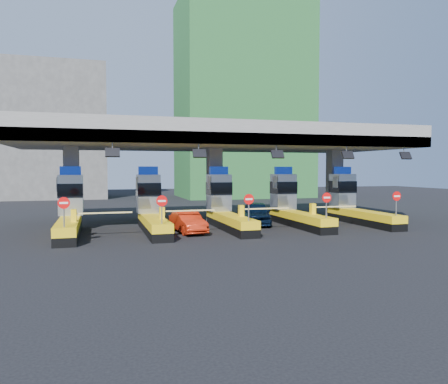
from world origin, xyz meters
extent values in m
plane|color=black|center=(0.00, 0.00, 0.00)|extent=(120.00, 120.00, 0.00)
cube|color=slate|center=(0.00, 3.00, 6.25)|extent=(28.00, 12.00, 1.50)
cube|color=#4C4C49|center=(0.00, -2.70, 5.85)|extent=(28.00, 0.60, 0.70)
cube|color=slate|center=(-10.00, 3.00, 2.75)|extent=(1.00, 1.00, 5.50)
cube|color=slate|center=(0.00, 3.00, 2.75)|extent=(1.00, 1.00, 5.50)
cube|color=slate|center=(10.00, 3.00, 2.75)|extent=(1.00, 1.00, 5.50)
cylinder|color=slate|center=(-7.50, -2.70, 5.25)|extent=(0.06, 0.06, 0.50)
cube|color=black|center=(-7.50, -2.90, 4.90)|extent=(0.80, 0.38, 0.54)
cylinder|color=slate|center=(-2.50, -2.70, 5.25)|extent=(0.06, 0.06, 0.50)
cube|color=black|center=(-2.50, -2.90, 4.90)|extent=(0.80, 0.38, 0.54)
cylinder|color=slate|center=(2.50, -2.70, 5.25)|extent=(0.06, 0.06, 0.50)
cube|color=black|center=(2.50, -2.90, 4.90)|extent=(0.80, 0.38, 0.54)
cylinder|color=slate|center=(7.50, -2.70, 5.25)|extent=(0.06, 0.06, 0.50)
cube|color=black|center=(7.50, -2.90, 4.90)|extent=(0.80, 0.38, 0.54)
cylinder|color=slate|center=(12.00, -2.70, 5.25)|extent=(0.06, 0.06, 0.50)
cube|color=black|center=(12.00, -2.90, 4.90)|extent=(0.80, 0.38, 0.54)
cube|color=black|center=(-10.00, -1.00, 0.25)|extent=(1.20, 8.00, 0.50)
cube|color=#E5B70C|center=(-10.00, -1.00, 0.75)|extent=(1.20, 8.00, 0.50)
cube|color=#9EA3A8|center=(-10.00, 1.80, 2.30)|extent=(1.50, 1.50, 2.60)
cube|color=black|center=(-10.00, 1.78, 2.60)|extent=(1.56, 1.56, 0.90)
cube|color=#0C2DBF|center=(-10.00, 1.80, 3.88)|extent=(1.30, 0.35, 0.55)
cube|color=white|center=(-10.80, 1.50, 3.00)|extent=(0.06, 0.70, 0.90)
cylinder|color=slate|center=(-10.00, -4.60, 1.65)|extent=(0.07, 0.07, 1.30)
cylinder|color=red|center=(-10.00, -4.63, 2.25)|extent=(0.60, 0.04, 0.60)
cube|color=white|center=(-10.00, -4.65, 2.25)|extent=(0.42, 0.02, 0.10)
cube|color=#E5B70C|center=(-9.65, -2.20, 1.35)|extent=(0.30, 0.35, 0.70)
cube|color=white|center=(-8.00, -2.20, 1.45)|extent=(3.20, 0.08, 0.08)
cube|color=black|center=(-5.00, -1.00, 0.25)|extent=(1.20, 8.00, 0.50)
cube|color=#E5B70C|center=(-5.00, -1.00, 0.75)|extent=(1.20, 8.00, 0.50)
cube|color=#9EA3A8|center=(-5.00, 1.80, 2.30)|extent=(1.50, 1.50, 2.60)
cube|color=black|center=(-5.00, 1.78, 2.60)|extent=(1.56, 1.56, 0.90)
cube|color=#0C2DBF|center=(-5.00, 1.80, 3.88)|extent=(1.30, 0.35, 0.55)
cube|color=white|center=(-5.80, 1.50, 3.00)|extent=(0.06, 0.70, 0.90)
cylinder|color=slate|center=(-5.00, -4.60, 1.65)|extent=(0.07, 0.07, 1.30)
cylinder|color=red|center=(-5.00, -4.63, 2.25)|extent=(0.60, 0.04, 0.60)
cube|color=white|center=(-5.00, -4.65, 2.25)|extent=(0.42, 0.02, 0.10)
cube|color=#E5B70C|center=(-4.65, -2.20, 1.35)|extent=(0.30, 0.35, 0.70)
cube|color=white|center=(-3.00, -2.20, 1.45)|extent=(3.20, 0.08, 0.08)
cube|color=black|center=(0.00, -1.00, 0.25)|extent=(1.20, 8.00, 0.50)
cube|color=#E5B70C|center=(0.00, -1.00, 0.75)|extent=(1.20, 8.00, 0.50)
cube|color=#9EA3A8|center=(0.00, 1.80, 2.30)|extent=(1.50, 1.50, 2.60)
cube|color=black|center=(0.00, 1.78, 2.60)|extent=(1.56, 1.56, 0.90)
cube|color=#0C2DBF|center=(0.00, 1.80, 3.88)|extent=(1.30, 0.35, 0.55)
cube|color=white|center=(-0.80, 1.50, 3.00)|extent=(0.06, 0.70, 0.90)
cylinder|color=slate|center=(0.00, -4.60, 1.65)|extent=(0.07, 0.07, 1.30)
cylinder|color=red|center=(0.00, -4.63, 2.25)|extent=(0.60, 0.04, 0.60)
cube|color=white|center=(0.00, -4.65, 2.25)|extent=(0.42, 0.02, 0.10)
cube|color=#E5B70C|center=(0.35, -2.20, 1.35)|extent=(0.30, 0.35, 0.70)
cube|color=white|center=(2.00, -2.20, 1.45)|extent=(3.20, 0.08, 0.08)
cube|color=black|center=(5.00, -1.00, 0.25)|extent=(1.20, 8.00, 0.50)
cube|color=#E5B70C|center=(5.00, -1.00, 0.75)|extent=(1.20, 8.00, 0.50)
cube|color=#9EA3A8|center=(5.00, 1.80, 2.30)|extent=(1.50, 1.50, 2.60)
cube|color=black|center=(5.00, 1.78, 2.60)|extent=(1.56, 1.56, 0.90)
cube|color=#0C2DBF|center=(5.00, 1.80, 3.88)|extent=(1.30, 0.35, 0.55)
cube|color=white|center=(4.20, 1.50, 3.00)|extent=(0.06, 0.70, 0.90)
cylinder|color=slate|center=(5.00, -4.60, 1.65)|extent=(0.07, 0.07, 1.30)
cylinder|color=red|center=(5.00, -4.63, 2.25)|extent=(0.60, 0.04, 0.60)
cube|color=white|center=(5.00, -4.65, 2.25)|extent=(0.42, 0.02, 0.10)
cube|color=#E5B70C|center=(5.35, -2.20, 1.35)|extent=(0.30, 0.35, 0.70)
cube|color=white|center=(7.00, -2.20, 1.45)|extent=(3.20, 0.08, 0.08)
cube|color=black|center=(10.00, -1.00, 0.25)|extent=(1.20, 8.00, 0.50)
cube|color=#E5B70C|center=(10.00, -1.00, 0.75)|extent=(1.20, 8.00, 0.50)
cube|color=#9EA3A8|center=(10.00, 1.80, 2.30)|extent=(1.50, 1.50, 2.60)
cube|color=black|center=(10.00, 1.78, 2.60)|extent=(1.56, 1.56, 0.90)
cube|color=#0C2DBF|center=(10.00, 1.80, 3.88)|extent=(1.30, 0.35, 0.55)
cube|color=white|center=(9.20, 1.50, 3.00)|extent=(0.06, 0.70, 0.90)
cylinder|color=slate|center=(10.00, -4.60, 1.65)|extent=(0.07, 0.07, 1.30)
cylinder|color=red|center=(10.00, -4.63, 2.25)|extent=(0.60, 0.04, 0.60)
cube|color=white|center=(10.00, -4.65, 2.25)|extent=(0.42, 0.02, 0.10)
cube|color=#E5B70C|center=(10.35, -2.20, 1.35)|extent=(0.30, 0.35, 0.70)
cube|color=white|center=(12.00, -2.20, 1.45)|extent=(3.20, 0.08, 0.08)
cube|color=#1E5926|center=(12.00, 32.00, 14.00)|extent=(18.00, 12.00, 28.00)
cube|color=#4C4C49|center=(-14.00, 36.00, 9.00)|extent=(14.00, 10.00, 18.00)
imported|color=black|center=(2.58, 1.02, 0.82)|extent=(3.29, 5.16, 1.64)
imported|color=red|center=(-2.94, -1.55, 0.66)|extent=(1.84, 4.11, 1.31)
camera|label=1|loc=(-8.37, -28.18, 3.97)|focal=35.00mm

